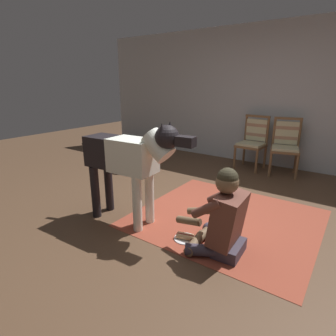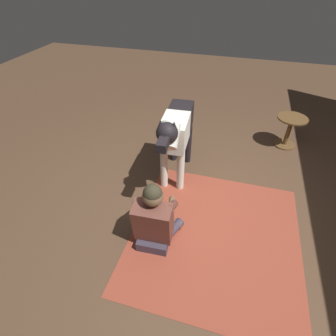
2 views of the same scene
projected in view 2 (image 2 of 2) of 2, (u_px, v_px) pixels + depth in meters
ground_plane at (196, 212)px, 3.33m from camera, size 13.66×13.66×0.00m
area_rug at (215, 235)px, 3.05m from camera, size 2.03×1.89×0.01m
person_sitting_on_floor at (155, 219)px, 2.80m from camera, size 0.65×0.58×0.85m
large_dog at (176, 132)px, 3.37m from camera, size 1.51×0.37×1.20m
hot_dog_on_plate at (163, 212)px, 3.30m from camera, size 0.23×0.23×0.06m
round_side_table at (289, 129)px, 4.33m from camera, size 0.47×0.47×0.52m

